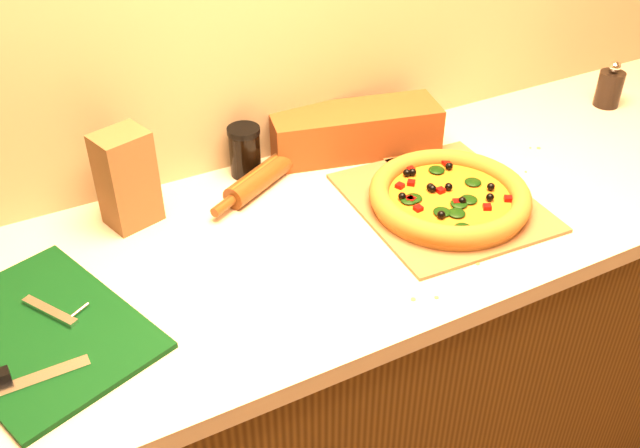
{
  "coord_description": "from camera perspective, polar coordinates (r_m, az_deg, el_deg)",
  "views": [
    {
      "loc": [
        -0.61,
        0.39,
        1.77
      ],
      "look_at": [
        -0.09,
        1.38,
        0.96
      ],
      "focal_mm": 40.0,
      "sensor_mm": 36.0,
      "label": 1
    }
  ],
  "objects": [
    {
      "name": "cutting_board",
      "position": [
        1.31,
        -21.5,
        -8.13
      ],
      "size": [
        0.39,
        0.46,
        0.03
      ],
      "rotation": [
        0.0,
        0.0,
        0.33
      ],
      "color": "black",
      "rests_on": "countertop"
    },
    {
      "name": "paper_bag",
      "position": [
        1.48,
        -15.2,
        3.51
      ],
      "size": [
        0.12,
        0.11,
        0.2
      ],
      "primitive_type": "cube",
      "rotation": [
        0.0,
        0.0,
        0.29
      ],
      "color": "brown",
      "rests_on": "countertop"
    },
    {
      "name": "pizza_peel",
      "position": [
        1.57,
        9.45,
        2.06
      ],
      "size": [
        0.38,
        0.56,
        0.01
      ],
      "rotation": [
        0.0,
        0.0,
        -0.05
      ],
      "color": "brown",
      "rests_on": "countertop"
    },
    {
      "name": "pizza",
      "position": [
        1.53,
        10.32,
        2.19
      ],
      "size": [
        0.34,
        0.34,
        0.05
      ],
      "color": "#C48131",
      "rests_on": "pizza_peel"
    },
    {
      "name": "cabinet",
      "position": [
        1.8,
        1.72,
        -12.21
      ],
      "size": [
        2.8,
        0.65,
        0.86
      ],
      "primitive_type": "cube",
      "color": "#42290E",
      "rests_on": "ground"
    },
    {
      "name": "bread_bag",
      "position": [
        1.71,
        2.81,
        7.47
      ],
      "size": [
        0.42,
        0.22,
        0.11
      ],
      "primitive_type": "cube",
      "rotation": [
        0.0,
        0.0,
        -0.24
      ],
      "color": "#643113",
      "rests_on": "countertop"
    },
    {
      "name": "pepper_grinder",
      "position": [
        2.07,
        22.15,
        10.08
      ],
      "size": [
        0.07,
        0.07,
        0.13
      ],
      "color": "black",
      "rests_on": "countertop"
    },
    {
      "name": "dark_jar",
      "position": [
        1.62,
        -6.03,
        5.82
      ],
      "size": [
        0.07,
        0.07,
        0.12
      ],
      "color": "black",
      "rests_on": "countertop"
    },
    {
      "name": "rolling_pin",
      "position": [
        1.6,
        -4.17,
        4.13
      ],
      "size": [
        0.34,
        0.2,
        0.05
      ],
      "rotation": [
        0.0,
        0.0,
        0.51
      ],
      "color": "#501F0D",
      "rests_on": "countertop"
    },
    {
      "name": "countertop",
      "position": [
        1.49,
        2.02,
        -0.59
      ],
      "size": [
        2.84,
        0.68,
        0.04
      ],
      "primitive_type": "cube",
      "color": "beige",
      "rests_on": "cabinet"
    }
  ]
}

